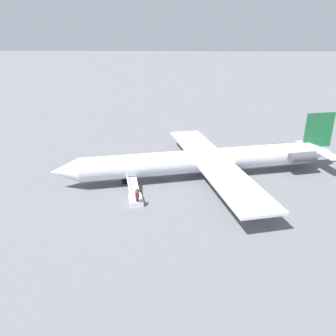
% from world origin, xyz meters
% --- Properties ---
extents(ground_plane, '(600.00, 600.00, 0.00)m').
position_xyz_m(ground_plane, '(0.00, 0.00, 0.00)').
color(ground_plane, slate).
extents(airplane_main, '(28.78, 22.40, 6.05)m').
position_xyz_m(airplane_main, '(-0.83, -0.23, 1.80)').
color(airplane_main, silver).
rests_on(airplane_main, ground).
extents(boarding_stairs, '(2.07, 4.14, 1.57)m').
position_xyz_m(boarding_stairs, '(5.86, 5.47, 0.36)').
color(boarding_stairs, silver).
rests_on(boarding_stairs, ground).
extents(passenger, '(0.41, 0.56, 1.74)m').
position_xyz_m(passenger, '(5.49, 6.55, 1.00)').
color(passenger, '#23232D').
rests_on(passenger, ground).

